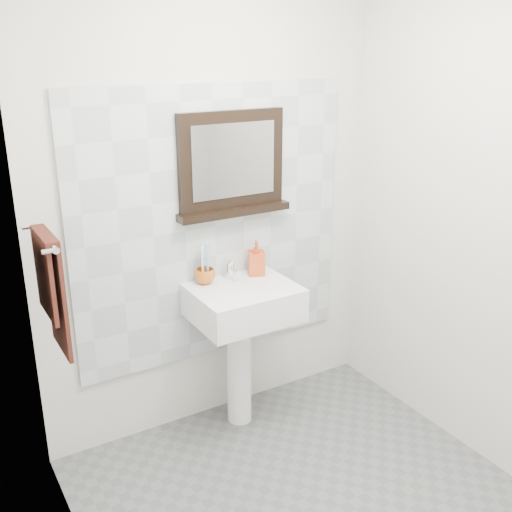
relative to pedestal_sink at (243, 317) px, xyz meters
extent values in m
cube|color=silver|center=(-0.05, 0.23, 0.57)|extent=(2.00, 0.01, 2.50)
cube|color=silver|center=(-1.05, -0.87, 0.57)|extent=(0.01, 2.20, 2.50)
cube|color=silver|center=(0.95, -0.87, 0.57)|extent=(0.01, 2.20, 2.50)
cube|color=silver|center=(-0.05, 0.21, 0.47)|extent=(1.60, 0.02, 1.50)
cylinder|color=white|center=(0.00, 0.05, -0.34)|extent=(0.14, 0.14, 0.68)
cube|color=white|center=(0.00, -0.01, 0.09)|extent=(0.55, 0.44, 0.18)
cylinder|color=silver|center=(0.00, -0.03, 0.17)|extent=(0.32, 0.32, 0.02)
cylinder|color=#4C4C4F|center=(0.00, -0.03, 0.18)|extent=(0.04, 0.04, 0.00)
cylinder|color=silver|center=(0.00, 0.14, 0.23)|extent=(0.04, 0.04, 0.09)
cylinder|color=silver|center=(0.00, 0.09, 0.25)|extent=(0.02, 0.10, 0.02)
cube|color=silver|center=(0.00, 0.15, 0.28)|extent=(0.02, 0.07, 0.01)
imported|color=#C25916|center=(-0.15, 0.14, 0.23)|extent=(0.12, 0.12, 0.08)
cylinder|color=white|center=(-0.17, 0.13, 0.29)|extent=(0.01, 0.01, 0.19)
cube|color=white|center=(-0.17, 0.13, 0.39)|extent=(0.01, 0.01, 0.03)
cylinder|color=#5FA9DA|center=(-0.14, 0.13, 0.29)|extent=(0.01, 0.01, 0.19)
cube|color=#5FA9DA|center=(-0.14, 0.13, 0.39)|extent=(0.01, 0.01, 0.03)
cylinder|color=white|center=(-0.15, 0.16, 0.29)|extent=(0.01, 0.01, 0.19)
cube|color=white|center=(-0.15, 0.16, 0.39)|extent=(0.01, 0.01, 0.03)
cylinder|color=#5FA9DA|center=(-0.16, 0.15, 0.29)|extent=(0.01, 0.01, 0.19)
cube|color=#5FA9DA|center=(-0.16, 0.15, 0.39)|extent=(0.01, 0.01, 0.03)
cylinder|color=white|center=(-0.13, 0.15, 0.29)|extent=(0.01, 0.01, 0.19)
cube|color=white|center=(-0.13, 0.15, 0.39)|extent=(0.01, 0.01, 0.03)
cylinder|color=#5FA9DA|center=(-0.14, 0.12, 0.29)|extent=(0.01, 0.01, 0.19)
cube|color=#5FA9DA|center=(-0.14, 0.12, 0.39)|extent=(0.01, 0.01, 0.03)
imported|color=red|center=(0.16, 0.11, 0.28)|extent=(0.12, 0.12, 0.20)
cube|color=black|center=(0.05, 0.19, 0.83)|extent=(0.61, 0.06, 0.51)
cube|color=#99999E|center=(0.05, 0.16, 0.83)|extent=(0.49, 0.01, 0.39)
cube|color=black|center=(0.05, 0.17, 0.55)|extent=(0.65, 0.11, 0.04)
cylinder|color=silver|center=(-1.00, -0.08, 0.64)|extent=(0.03, 0.40, 0.03)
cylinder|color=silver|center=(-1.03, -0.27, 0.64)|extent=(0.05, 0.02, 0.02)
cylinder|color=silver|center=(-1.03, 0.11, 0.64)|extent=(0.05, 0.02, 0.02)
cube|color=black|center=(-0.98, -0.08, 0.37)|extent=(0.02, 0.30, 0.52)
cube|color=black|center=(-1.02, -0.08, 0.46)|extent=(0.02, 0.30, 0.34)
cube|color=black|center=(-1.00, -0.08, 0.65)|extent=(0.06, 0.30, 0.03)
camera|label=1|loc=(-1.46, -2.58, 1.41)|focal=42.00mm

